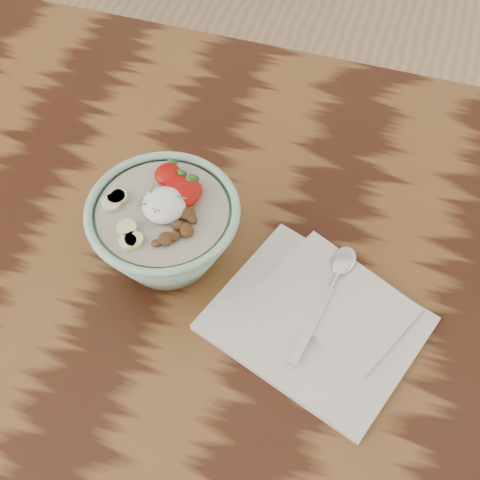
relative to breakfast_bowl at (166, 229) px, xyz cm
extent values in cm
cube|color=#34180D|center=(-3.09, -0.86, -8.22)|extent=(160.00, 90.00, 4.00)
cylinder|color=#92C5A8|center=(-0.02, -0.06, -5.65)|extent=(7.99, 7.99, 1.14)
torus|color=#92C5A8|center=(-0.02, -0.06, 3.68)|extent=(18.18, 18.18, 1.05)
cylinder|color=#B7AC98|center=(-0.02, -0.06, 3.11)|extent=(15.42, 15.42, 0.95)
ellipsoid|color=white|center=(0.21, 0.09, 4.57)|extent=(5.12, 5.12, 2.81)
ellipsoid|color=#9C0C07|center=(0.50, 3.53, 4.36)|extent=(2.84, 3.12, 1.56)
cone|color=#286623|center=(0.50, 4.81, 4.66)|extent=(1.40, 1.03, 1.52)
ellipsoid|color=#9C0C07|center=(2.19, 3.09, 4.44)|extent=(3.11, 3.42, 1.71)
cone|color=#286623|center=(2.19, 4.49, 4.74)|extent=(1.40, 1.03, 1.52)
ellipsoid|color=#9C0C07|center=(-1.09, 4.73, 4.44)|extent=(3.12, 3.44, 1.72)
cone|color=#286623|center=(-1.09, 6.14, 4.74)|extent=(1.40, 1.03, 1.52)
ellipsoid|color=#9C0C07|center=(2.00, 2.32, 4.53)|extent=(3.42, 3.76, 1.88)
cone|color=#286623|center=(2.00, 3.86, 4.83)|extent=(1.40, 1.03, 1.52)
cylinder|color=beige|center=(-2.83, -3.86, 3.98)|extent=(2.33, 2.33, 0.70)
cylinder|color=beige|center=(-1.40, -5.10, 3.98)|extent=(2.10, 2.10, 0.70)
cylinder|color=beige|center=(-5.43, 0.11, 3.98)|extent=(2.00, 2.00, 0.70)
cylinder|color=beige|center=(-5.93, -1.00, 3.98)|extent=(2.31, 2.31, 0.70)
cylinder|color=beige|center=(-5.71, -0.06, 3.98)|extent=(2.11, 2.11, 0.70)
cylinder|color=beige|center=(-1.97, -5.56, 3.98)|extent=(2.02, 2.02, 0.70)
ellipsoid|color=brown|center=(3.48, -1.89, 4.08)|extent=(1.10, 1.45, 0.93)
ellipsoid|color=brown|center=(3.11, -0.01, 4.25)|extent=(2.52, 2.55, 1.27)
ellipsoid|color=brown|center=(2.52, -1.83, 4.08)|extent=(1.84, 1.78, 0.96)
ellipsoid|color=brown|center=(1.95, -3.98, 4.20)|extent=(2.45, 2.45, 1.07)
ellipsoid|color=brown|center=(2.69, -3.30, 4.09)|extent=(1.93, 1.89, 0.99)
ellipsoid|color=brown|center=(1.09, -4.76, 3.99)|extent=(1.45, 1.35, 0.67)
ellipsoid|color=brown|center=(3.82, -2.29, 4.15)|extent=(2.01, 2.05, 1.10)
ellipsoid|color=brown|center=(2.26, 0.06, 4.22)|extent=(2.06, 2.23, 1.18)
ellipsoid|color=brown|center=(3.70, -0.49, 4.13)|extent=(1.90, 1.70, 0.99)
cylinder|color=#457B34|center=(-0.15, -1.31, 5.58)|extent=(1.35, 0.77, 0.23)
cylinder|color=#457B34|center=(0.07, -1.38, 5.58)|extent=(0.44, 1.05, 0.22)
cylinder|color=#457B34|center=(-0.75, -0.34, 5.58)|extent=(1.35, 0.57, 0.23)
cylinder|color=#457B34|center=(0.08, -1.15, 5.58)|extent=(1.14, 0.89, 0.22)
cylinder|color=#457B34|center=(1.97, 1.05, 5.58)|extent=(1.52, 0.28, 0.23)
cylinder|color=#457B34|center=(-0.24, -0.60, 5.58)|extent=(0.25, 1.05, 0.22)
cylinder|color=#457B34|center=(-1.85, -1.26, 5.58)|extent=(1.11, 0.83, 0.22)
cylinder|color=#457B34|center=(0.42, -0.81, 5.58)|extent=(0.42, 1.57, 0.23)
cylinder|color=#457B34|center=(-1.56, 1.25, 5.58)|extent=(0.19, 1.33, 0.23)
cylinder|color=#457B34|center=(-2.09, -0.96, 5.58)|extent=(0.26, 1.11, 0.22)
cylinder|color=#457B34|center=(0.72, 0.04, 5.58)|extent=(0.77, 1.25, 0.23)
cube|color=silver|center=(19.98, -3.98, -5.77)|extent=(28.20, 25.52, 0.89)
cube|color=silver|center=(21.77, -0.41, -5.06)|extent=(20.32, 17.84, 0.54)
cube|color=silver|center=(19.64, -4.95, -4.62)|extent=(2.94, 11.27, 0.34)
cylinder|color=silver|center=(20.82, 2.04, -4.45)|extent=(1.16, 3.01, 0.68)
ellipsoid|color=silver|center=(21.29, 4.81, -4.32)|extent=(3.70, 4.92, 0.93)
camera|label=1|loc=(22.47, -42.59, 64.68)|focal=50.00mm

